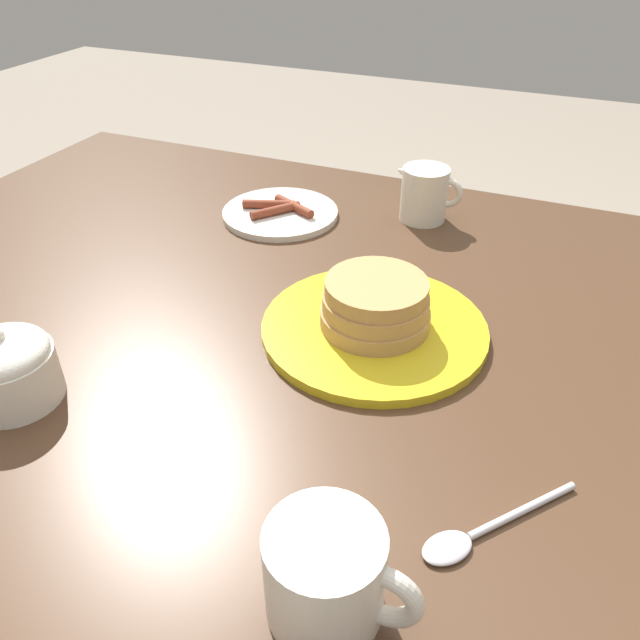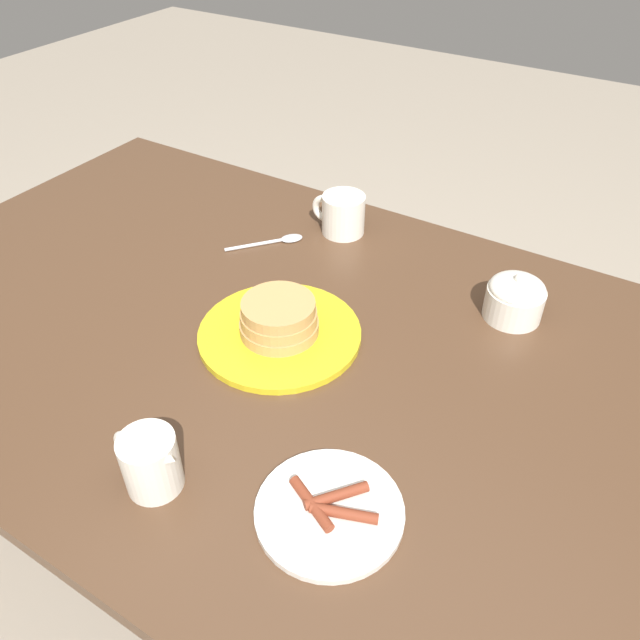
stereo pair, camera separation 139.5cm
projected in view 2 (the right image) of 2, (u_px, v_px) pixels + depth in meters
The scene contains 8 objects.
ground_plane at pixel (292, 565), 1.49m from camera, with size 8.00×8.00×0.00m, color gray.
dining_table at pixel (282, 379), 1.10m from camera, with size 1.57×0.95×0.73m.
pancake_plate at pixel (281, 326), 1.02m from camera, with size 0.27×0.27×0.07m.
side_plate_bacon at pixel (330, 510), 0.77m from camera, with size 0.19×0.19×0.02m.
coffee_mug at pixel (342, 214), 1.27m from camera, with size 0.12×0.09×0.08m.
creamer_pitcher at pixel (151, 462), 0.78m from camera, with size 0.11×0.07×0.09m.
sugar_bowl at pixel (515, 298), 1.05m from camera, with size 0.10×0.10×0.09m.
spoon at pixel (279, 240), 1.26m from camera, with size 0.12×0.14×0.01m.
Camera 2 is at (-0.47, 0.63, 1.40)m, focal length 35.00 mm.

